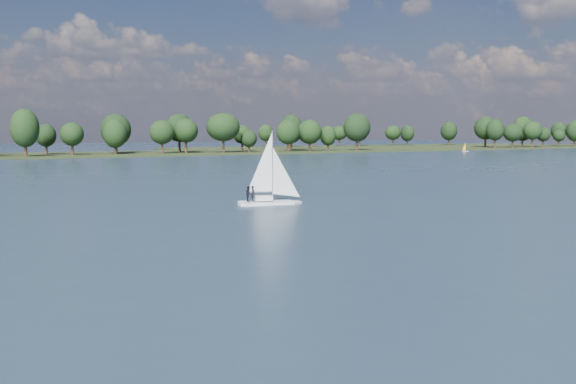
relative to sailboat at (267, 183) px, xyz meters
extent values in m
plane|color=#233342|center=(5.43, 49.64, -2.55)|extent=(700.00, 700.00, 0.00)
cube|color=black|center=(5.43, 161.64, -2.55)|extent=(660.00, 40.00, 1.50)
cube|color=black|center=(165.43, 209.64, -2.55)|extent=(220.00, 30.00, 1.40)
cube|color=white|center=(0.11, 0.00, -2.55)|extent=(7.18, 3.37, 0.81)
cube|color=white|center=(0.11, 0.00, -1.73)|extent=(2.25, 1.63, 0.51)
cylinder|color=#B5B5BC|center=(0.11, 0.00, 2.09)|extent=(0.12, 0.12, 8.15)
imported|color=black|center=(-1.66, 0.25, -1.12)|extent=(0.54, 0.71, 1.76)
imported|color=black|center=(-2.33, -0.04, -1.12)|extent=(0.98, 1.06, 1.76)
cube|color=silver|center=(159.29, 131.15, -2.55)|extent=(2.51, 2.28, 0.39)
cylinder|color=silver|center=(159.29, 131.15, -0.58)|extent=(0.07, 0.07, 3.50)
camera|label=1|loc=(-33.89, -66.75, 6.17)|focal=40.00mm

